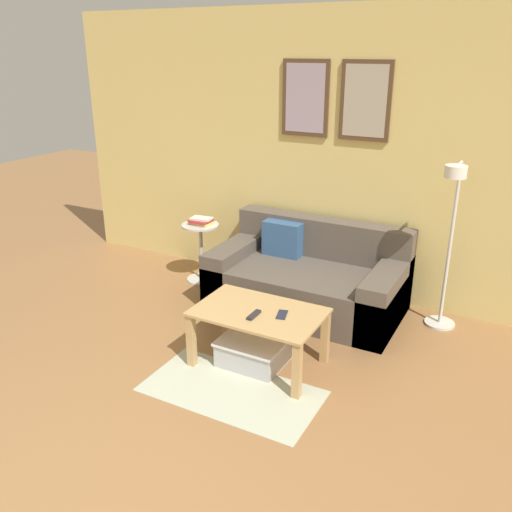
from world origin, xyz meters
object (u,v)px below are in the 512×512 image
Objects in this scene: couch at (308,280)px; cell_phone at (282,315)px; storage_bin at (255,350)px; side_table at (201,247)px; coffee_table at (259,321)px; floor_lamp at (450,232)px; book_stack at (201,221)px; remote_control at (254,315)px.

couch reaches higher than cell_phone.
storage_bin is 0.82× the size of side_table.
cell_phone is (0.23, -1.03, 0.18)m from couch.
side_table is at bearing 138.19° from coffee_table.
couch reaches higher than coffee_table.
floor_lamp is at bearing 45.76° from storage_bin.
side_table is at bearing -122.92° from book_stack.
cell_phone is (-0.90, -1.13, -0.42)m from floor_lamp.
remote_control is 1.07× the size of cell_phone.
book_stack is at bearing 126.86° from cell_phone.
cell_phone is at bearing -128.54° from floor_lamp.
side_table is at bearing -178.87° from floor_lamp.
floor_lamp is (1.07, 1.15, 0.51)m from coffee_table.
book_stack reaches higher than remote_control.
cell_phone is at bearing -37.96° from book_stack.
couch reaches higher than side_table.
book_stack is 1.73m from remote_control.
side_table reaches higher than storage_bin.
cell_phone is (0.17, 0.11, -0.01)m from remote_control.
remote_control is at bearing -84.20° from coffee_table.
remote_control is at bearing -44.24° from book_stack.
couch is 1.06m from coffee_table.
floor_lamp reaches higher than cell_phone.
book_stack is (-2.30, -0.03, -0.24)m from floor_lamp.
coffee_table is at bearing -86.89° from couch.
remote_control reaches higher than cell_phone.
coffee_table is 1.68m from book_stack.
coffee_table is 1.65m from side_table.
couch is at bearing -2.49° from side_table.
book_stack reaches higher than cell_phone.
side_table is 1.78m from cell_phone.
book_stack is at bearing 176.95° from couch.
coffee_table is 4.03× the size of book_stack.
couch is 1.18m from side_table.
floor_lamp is at bearing 0.85° from book_stack.
floor_lamp is (1.13, 0.10, 0.60)m from couch.
side_table reaches higher than remote_control.
side_table is (-1.17, 0.05, 0.09)m from couch.
book_stack is at bearing -179.15° from floor_lamp.
book_stack is (-1.22, 1.11, 0.27)m from coffee_table.
coffee_table is at bearing -8.58° from storage_bin.
book_stack is at bearing 136.99° from storage_bin.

